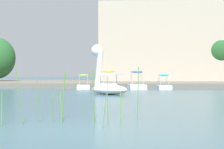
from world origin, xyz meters
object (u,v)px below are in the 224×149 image
pedal_boat_blue (137,85)px  swan_boat (106,80)px  pedal_boat_cyan (164,85)px  pedal_boat_lime (83,85)px  tree_broadleaf_right (220,51)px  pedal_boat_yellow (109,84)px

pedal_boat_blue → swan_boat: bearing=-102.2°
pedal_boat_cyan → pedal_boat_lime: pedal_boat_cyan is taller
swan_boat → pedal_boat_cyan: bearing=64.0°
pedal_boat_cyan → pedal_boat_blue: bearing=179.4°
pedal_boat_blue → tree_broadleaf_right: bearing=56.8°
pedal_boat_cyan → tree_broadleaf_right: size_ratio=0.37×
pedal_boat_yellow → pedal_boat_lime: 2.35m
swan_boat → pedal_boat_yellow: size_ratio=1.37×
tree_broadleaf_right → pedal_boat_cyan: bearing=-116.9°
pedal_boat_cyan → pedal_boat_lime: size_ratio=1.02×
pedal_boat_lime → tree_broadleaf_right: size_ratio=0.37×
pedal_boat_cyan → pedal_boat_lime: 7.23m
pedal_boat_blue → tree_broadleaf_right: (10.60, 16.19, 3.96)m
tree_broadleaf_right → pedal_boat_blue: bearing=-123.2°
swan_boat → tree_broadleaf_right: 28.18m
swan_boat → pedal_boat_yellow: (-0.60, 8.87, -0.50)m
pedal_boat_lime → tree_broadleaf_right: (15.45, 15.93, 3.98)m
pedal_boat_lime → pedal_boat_yellow: bearing=-5.5°
pedal_boat_cyan → tree_broadleaf_right: (8.22, 16.22, 3.97)m
pedal_boat_blue → pedal_boat_lime: bearing=176.9°
tree_broadleaf_right → swan_boat: bearing=-116.6°
pedal_boat_lime → swan_boat: bearing=-72.1°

